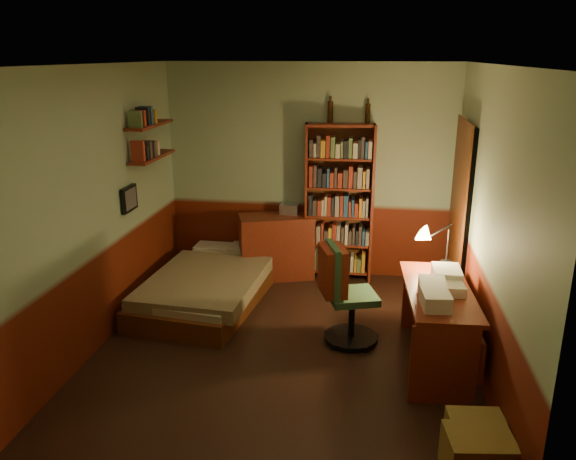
# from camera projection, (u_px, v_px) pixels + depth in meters

# --- Properties ---
(floor) EXTENTS (3.50, 4.00, 0.02)m
(floor) POSITION_uv_depth(u_px,v_px,m) (284.00, 348.00, 5.37)
(floor) COLOR black
(floor) RESTS_ON ground
(ceiling) EXTENTS (3.50, 4.00, 0.02)m
(ceiling) POSITION_uv_depth(u_px,v_px,m) (283.00, 63.00, 4.58)
(ceiling) COLOR silver
(ceiling) RESTS_ON wall_back
(wall_back) EXTENTS (3.50, 0.02, 2.60)m
(wall_back) POSITION_uv_depth(u_px,v_px,m) (310.00, 172.00, 6.87)
(wall_back) COLOR gray
(wall_back) RESTS_ON ground
(wall_left) EXTENTS (0.02, 4.00, 2.60)m
(wall_left) POSITION_uv_depth(u_px,v_px,m) (98.00, 209.00, 5.23)
(wall_left) COLOR gray
(wall_left) RESTS_ON ground
(wall_right) EXTENTS (0.02, 4.00, 2.60)m
(wall_right) POSITION_uv_depth(u_px,v_px,m) (490.00, 226.00, 4.73)
(wall_right) COLOR gray
(wall_right) RESTS_ON ground
(wall_front) EXTENTS (3.50, 0.02, 2.60)m
(wall_front) POSITION_uv_depth(u_px,v_px,m) (226.00, 317.00, 3.08)
(wall_front) COLOR gray
(wall_front) RESTS_ON ground
(doorway) EXTENTS (0.06, 0.90, 2.00)m
(doorway) POSITION_uv_depth(u_px,v_px,m) (460.00, 217.00, 6.05)
(doorway) COLOR black
(doorway) RESTS_ON ground
(door_trim) EXTENTS (0.02, 0.98, 2.08)m
(door_trim) POSITION_uv_depth(u_px,v_px,m) (457.00, 217.00, 6.05)
(door_trim) COLOR #4A230E
(door_trim) RESTS_ON ground
(bed) EXTENTS (1.33, 2.16, 0.61)m
(bed) POSITION_uv_depth(u_px,v_px,m) (210.00, 274.00, 6.34)
(bed) COLOR olive
(bed) RESTS_ON ground
(dresser) EXTENTS (0.99, 0.71, 0.79)m
(dresser) POSITION_uv_depth(u_px,v_px,m) (276.00, 246.00, 6.97)
(dresser) COLOR #602011
(dresser) RESTS_ON ground
(mini_stereo) EXTENTS (0.24, 0.19, 0.12)m
(mini_stereo) POSITION_uv_depth(u_px,v_px,m) (290.00, 209.00, 6.93)
(mini_stereo) COLOR #B2B2B7
(mini_stereo) RESTS_ON dresser
(bookshelf) EXTENTS (0.84, 0.35, 1.91)m
(bookshelf) POSITION_uv_depth(u_px,v_px,m) (338.00, 204.00, 6.77)
(bookshelf) COLOR #602011
(bookshelf) RESTS_ON ground
(bottle_left) EXTENTS (0.08, 0.08, 0.25)m
(bottle_left) POSITION_uv_depth(u_px,v_px,m) (330.00, 112.00, 6.57)
(bottle_left) COLOR black
(bottle_left) RESTS_ON bookshelf
(bottle_right) EXTENTS (0.07, 0.07, 0.22)m
(bottle_right) POSITION_uv_depth(u_px,v_px,m) (368.00, 113.00, 6.51)
(bottle_right) COLOR black
(bottle_right) RESTS_ON bookshelf
(desk) EXTENTS (0.63, 1.36, 0.72)m
(desk) POSITION_uv_depth(u_px,v_px,m) (436.00, 326.00, 5.02)
(desk) COLOR #602011
(desk) RESTS_ON ground
(paper_stack) EXTENTS (0.25, 0.33, 0.13)m
(paper_stack) POSITION_uv_depth(u_px,v_px,m) (446.00, 275.00, 5.04)
(paper_stack) COLOR silver
(paper_stack) RESTS_ON desk
(desk_lamp) EXTENTS (0.22, 0.22, 0.61)m
(desk_lamp) POSITION_uv_depth(u_px,v_px,m) (449.00, 233.00, 5.43)
(desk_lamp) COLOR black
(desk_lamp) RESTS_ON desk
(office_chair) EXTENTS (0.64, 0.60, 1.04)m
(office_chair) POSITION_uv_depth(u_px,v_px,m) (353.00, 292.00, 5.34)
(office_chair) COLOR #335A36
(office_chair) RESTS_ON ground
(red_jacket) EXTENTS (0.26, 0.41, 0.45)m
(red_jacket) POSITION_uv_depth(u_px,v_px,m) (374.00, 224.00, 4.87)
(red_jacket) COLOR maroon
(red_jacket) RESTS_ON office_chair
(wall_shelf_lower) EXTENTS (0.20, 0.90, 0.03)m
(wall_shelf_lower) POSITION_uv_depth(u_px,v_px,m) (152.00, 157.00, 6.16)
(wall_shelf_lower) COLOR #602011
(wall_shelf_lower) RESTS_ON wall_left
(wall_shelf_upper) EXTENTS (0.20, 0.90, 0.03)m
(wall_shelf_upper) POSITION_uv_depth(u_px,v_px,m) (150.00, 125.00, 6.06)
(wall_shelf_upper) COLOR #602011
(wall_shelf_upper) RESTS_ON wall_left
(framed_picture) EXTENTS (0.04, 0.32, 0.26)m
(framed_picture) POSITION_uv_depth(u_px,v_px,m) (129.00, 199.00, 5.81)
(framed_picture) COLOR black
(framed_picture) RESTS_ON wall_left
(cardboard_box_a) EXTENTS (0.47, 0.39, 0.32)m
(cardboard_box_a) POSITION_uv_depth(u_px,v_px,m) (478.00, 456.00, 3.68)
(cardboard_box_a) COLOR olive
(cardboard_box_a) RESTS_ON ground
(cardboard_box_b) EXTENTS (0.41, 0.35, 0.27)m
(cardboard_box_b) POSITION_uv_depth(u_px,v_px,m) (476.00, 436.00, 3.91)
(cardboard_box_b) COLOR olive
(cardboard_box_b) RESTS_ON ground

